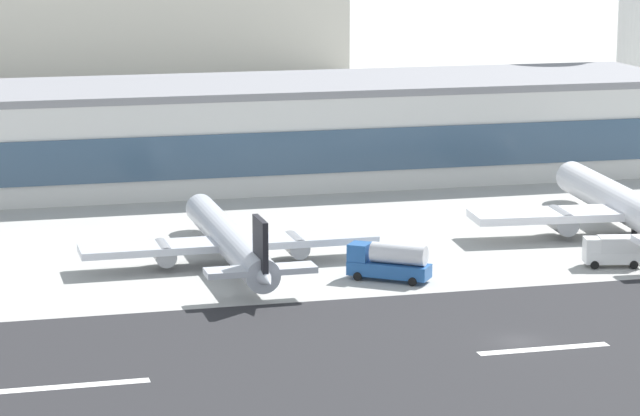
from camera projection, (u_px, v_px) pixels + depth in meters
name	position (u px, v px, depth m)	size (l,w,h in m)	color
ground_plane	(519.00, 342.00, 127.80)	(1400.00, 1400.00, 0.00)	#A8A8A3
runway_strip	(531.00, 350.00, 125.19)	(800.00, 40.44, 0.08)	#262628
runway_centreline_dash_3	(75.00, 386.00, 115.67)	(12.00, 1.20, 0.01)	white
runway_centreline_dash_4	(544.00, 349.00, 125.48)	(12.00, 1.20, 0.01)	white
terminal_building	(181.00, 134.00, 201.73)	(143.94, 26.99, 13.87)	silver
airliner_black_tail_gate_1	(231.00, 242.00, 154.59)	(32.16, 39.19, 8.18)	silver
airliner_navy_tail_gate_2	(634.00, 211.00, 168.51)	(38.60, 46.49, 9.71)	white
service_box_truck_0	(612.00, 250.00, 154.67)	(6.38, 3.72, 3.25)	white
service_fuel_truck_1	(389.00, 261.00, 148.73)	(8.39, 7.12, 3.95)	#23569E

